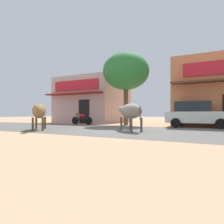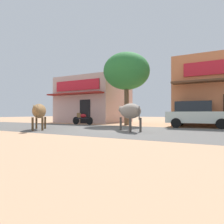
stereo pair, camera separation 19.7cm
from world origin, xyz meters
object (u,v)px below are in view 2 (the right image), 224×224
at_px(cow_near_brown, 39,111).
at_px(cafe_chair_near_tree, 78,118).
at_px(roadside_tree, 127,72).
at_px(parked_hatchback_car, 197,114).
at_px(parked_motorcycle, 83,119).
at_px(cow_far_dark, 130,111).

bearing_deg(cow_near_brown, cafe_chair_near_tree, 110.97).
height_order(roadside_tree, parked_hatchback_car, roadside_tree).
xyz_separation_m(parked_motorcycle, cafe_chair_near_tree, (-1.40, 1.12, 0.05)).
distance_m(cow_near_brown, cafe_chair_near_tree, 6.91).
xyz_separation_m(parked_hatchback_car, cafe_chair_near_tree, (-9.72, 0.32, -0.33)).
bearing_deg(cafe_chair_near_tree, parked_hatchback_car, -1.91).
distance_m(cow_far_dark, cafe_chair_near_tree, 8.55).
height_order(roadside_tree, cow_far_dark, roadside_tree).
bearing_deg(cow_near_brown, parked_motorcycle, 101.39).
height_order(parked_hatchback_car, parked_motorcycle, parked_hatchback_car).
xyz_separation_m(cow_near_brown, cow_far_dark, (4.63, 1.68, -0.01)).
xyz_separation_m(cow_far_dark, cafe_chair_near_tree, (-7.09, 4.75, -0.48)).
xyz_separation_m(roadside_tree, parked_hatchback_car, (5.02, -0.29, -3.23)).
bearing_deg(roadside_tree, parked_motorcycle, -161.76).
xyz_separation_m(parked_hatchback_car, cow_far_dark, (-2.63, -4.43, 0.15)).
height_order(cow_near_brown, cafe_chair_near_tree, cow_near_brown).
distance_m(parked_motorcycle, cow_far_dark, 6.77).
distance_m(roadside_tree, cow_near_brown, 7.44).
bearing_deg(parked_motorcycle, roadside_tree, 18.24).
bearing_deg(roadside_tree, cow_far_dark, -63.12).
distance_m(parked_motorcycle, cafe_chair_near_tree, 1.79).
xyz_separation_m(parked_motorcycle, cow_far_dark, (5.69, -3.63, 0.53)).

